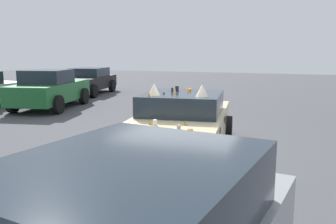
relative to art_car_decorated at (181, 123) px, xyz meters
name	(u,v)px	position (x,y,z in m)	size (l,w,h in m)	color
ground_plane	(181,153)	(-0.02, 0.00, -0.67)	(60.00, 60.00, 0.00)	#47474C
art_car_decorated	(181,123)	(0.00, 0.00, 0.00)	(4.65, 2.51, 1.56)	beige
parked_sedan_near_left	(88,81)	(8.65, 8.06, 0.02)	(4.58, 2.53, 1.36)	black
parked_sedan_row_back_center	(50,89)	(4.08, 6.78, 0.08)	(4.22, 2.58, 1.52)	#1E602D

